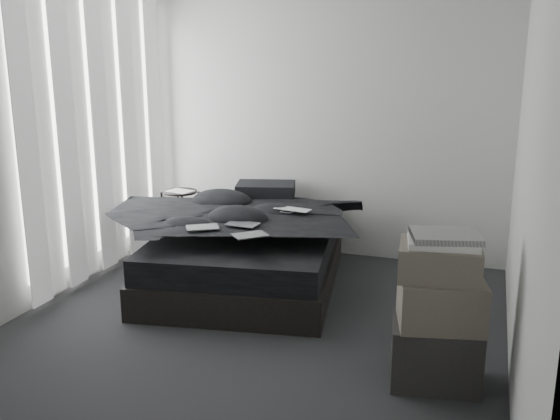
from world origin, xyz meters
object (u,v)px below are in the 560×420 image
(laptop, at_px, (290,203))
(box_lower, at_px, (435,353))
(bed, at_px, (248,268))
(side_stand, at_px, (181,222))

(laptop, relative_size, box_lower, 0.61)
(bed, bearing_deg, side_stand, 139.52)
(laptop, bearing_deg, bed, -154.50)
(bed, xyz_separation_m, laptop, (0.36, 0.11, 0.59))
(laptop, xyz_separation_m, side_stand, (-1.31, 0.48, -0.41))
(laptop, relative_size, side_stand, 0.50)
(bed, distance_m, laptop, 0.70)
(box_lower, bearing_deg, bed, 144.74)
(side_stand, bearing_deg, bed, -31.35)
(bed, height_order, box_lower, box_lower)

